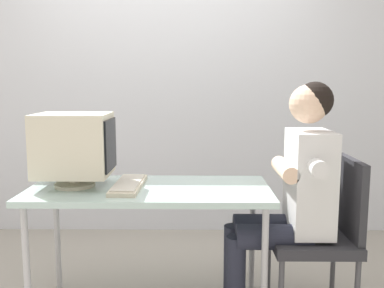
% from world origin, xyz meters
% --- Properties ---
extents(wall_back, '(8.00, 0.10, 3.00)m').
position_xyz_m(wall_back, '(0.30, 1.40, 1.50)').
color(wall_back, silver).
rests_on(wall_back, ground_plane).
extents(desk, '(1.37, 0.62, 0.73)m').
position_xyz_m(desk, '(0.00, 0.00, 0.67)').
color(desk, '#B7B7BC').
rests_on(desk, ground_plane).
extents(crt_monitor, '(0.42, 0.33, 0.42)m').
position_xyz_m(crt_monitor, '(-0.43, 0.02, 0.97)').
color(crt_monitor, beige).
rests_on(crt_monitor, desk).
extents(keyboard, '(0.16, 0.46, 0.03)m').
position_xyz_m(keyboard, '(-0.12, -0.00, 0.75)').
color(keyboard, beige).
rests_on(keyboard, desk).
extents(office_chair, '(0.46, 0.46, 0.91)m').
position_xyz_m(office_chair, '(0.99, -0.05, 0.51)').
color(office_chair, '#4C4C51').
rests_on(office_chair, ground_plane).
extents(person_seated, '(0.70, 0.55, 1.33)m').
position_xyz_m(person_seated, '(0.79, -0.05, 0.73)').
color(person_seated, silver).
rests_on(person_seated, ground_plane).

